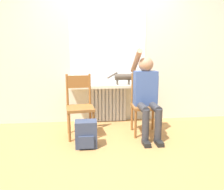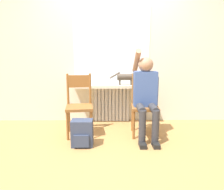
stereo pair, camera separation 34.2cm
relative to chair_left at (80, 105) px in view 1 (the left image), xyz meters
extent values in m
plane|color=#B27F47|center=(0.50, -0.49, -0.48)|extent=(12.00, 12.00, 0.00)
cube|color=beige|center=(0.50, 0.74, 0.87)|extent=(7.00, 0.06, 2.70)
cube|color=silver|center=(0.50, 0.68, -0.15)|extent=(0.65, 0.05, 0.66)
cube|color=silver|center=(0.21, 0.63, -0.15)|extent=(0.05, 0.03, 0.63)
cube|color=silver|center=(0.27, 0.63, -0.15)|extent=(0.05, 0.03, 0.63)
cube|color=silver|center=(0.34, 0.63, -0.15)|extent=(0.05, 0.03, 0.63)
cube|color=silver|center=(0.40, 0.63, -0.15)|extent=(0.05, 0.03, 0.63)
cube|color=silver|center=(0.47, 0.63, -0.15)|extent=(0.05, 0.03, 0.63)
cube|color=silver|center=(0.53, 0.63, -0.15)|extent=(0.05, 0.03, 0.63)
cube|color=silver|center=(0.60, 0.63, -0.15)|extent=(0.05, 0.03, 0.63)
cube|color=silver|center=(0.66, 0.63, -0.15)|extent=(0.05, 0.03, 0.63)
cube|color=silver|center=(0.73, 0.63, -0.15)|extent=(0.05, 0.03, 0.63)
cube|color=silver|center=(0.79, 0.63, -0.15)|extent=(0.05, 0.03, 0.63)
cube|color=beige|center=(0.50, 0.55, 0.21)|extent=(1.40, 0.34, 0.05)
cube|color=white|center=(0.50, 0.71, 0.90)|extent=(1.35, 0.01, 1.34)
cube|color=brown|center=(0.01, -0.04, -0.04)|extent=(0.44, 0.44, 0.04)
cylinder|color=brown|center=(-0.15, -0.24, -0.27)|extent=(0.04, 0.04, 0.42)
cylinder|color=brown|center=(0.20, -0.19, -0.27)|extent=(0.04, 0.04, 0.42)
cylinder|color=brown|center=(-0.19, 0.11, -0.27)|extent=(0.04, 0.04, 0.42)
cylinder|color=brown|center=(0.16, 0.15, -0.27)|extent=(0.04, 0.04, 0.42)
cylinder|color=brown|center=(-0.19, 0.11, 0.22)|extent=(0.04, 0.04, 0.48)
cylinder|color=brown|center=(0.16, 0.15, 0.22)|extent=(0.04, 0.04, 0.48)
cube|color=brown|center=(-0.02, 0.13, 0.34)|extent=(0.36, 0.07, 0.19)
cube|color=brown|center=(1.00, -0.04, -0.04)|extent=(0.42, 0.42, 0.04)
cylinder|color=brown|center=(0.82, -0.21, -0.27)|extent=(0.04, 0.04, 0.42)
cylinder|color=brown|center=(1.16, -0.22, -0.27)|extent=(0.04, 0.04, 0.42)
cylinder|color=brown|center=(0.83, 0.14, -0.27)|extent=(0.04, 0.04, 0.42)
cylinder|color=brown|center=(1.18, 0.12, -0.27)|extent=(0.04, 0.04, 0.42)
cylinder|color=brown|center=(0.83, 0.14, 0.22)|extent=(0.04, 0.04, 0.48)
cylinder|color=brown|center=(1.18, 0.12, 0.22)|extent=(0.04, 0.04, 0.48)
cube|color=brown|center=(1.01, 0.13, 0.34)|extent=(0.36, 0.04, 0.19)
cylinder|color=#333338|center=(0.91, -0.23, 0.00)|extent=(0.11, 0.41, 0.11)
cylinder|color=#333338|center=(1.09, -0.23, 0.00)|extent=(0.11, 0.41, 0.11)
cylinder|color=#333338|center=(0.91, -0.43, -0.23)|extent=(0.10, 0.10, 0.49)
cylinder|color=#333338|center=(1.09, -0.43, -0.23)|extent=(0.10, 0.10, 0.49)
cube|color=black|center=(0.91, -0.49, -0.45)|extent=(0.09, 0.20, 0.06)
cube|color=black|center=(1.09, -0.49, -0.45)|extent=(0.09, 0.20, 0.06)
cube|color=#3D5693|center=(1.00, -0.02, 0.24)|extent=(0.34, 0.20, 0.52)
sphere|color=#A87A5B|center=(1.00, -0.02, 0.60)|extent=(0.22, 0.22, 0.22)
cylinder|color=#A87A5B|center=(0.88, 0.11, 0.65)|extent=(0.08, 0.50, 0.38)
cylinder|color=#3D5693|center=(1.15, -0.06, 0.22)|extent=(0.08, 0.08, 0.42)
cylinder|color=#4C4238|center=(0.74, 0.50, 0.36)|extent=(0.29, 0.11, 0.11)
sphere|color=#4C4238|center=(0.92, 0.50, 0.38)|extent=(0.11, 0.11, 0.11)
cone|color=#4C4238|center=(0.92, 0.47, 0.43)|extent=(0.04, 0.04, 0.04)
cone|color=#4C4238|center=(0.92, 0.52, 0.43)|extent=(0.04, 0.04, 0.04)
cylinder|color=#4C4238|center=(0.84, 0.47, 0.27)|extent=(0.03, 0.03, 0.08)
cylinder|color=#4C4238|center=(0.84, 0.53, 0.27)|extent=(0.03, 0.03, 0.08)
cylinder|color=#4C4238|center=(0.64, 0.47, 0.27)|extent=(0.03, 0.03, 0.08)
cylinder|color=#4C4238|center=(0.64, 0.53, 0.27)|extent=(0.03, 0.03, 0.08)
cylinder|color=#4C4238|center=(0.55, 0.50, 0.39)|extent=(0.19, 0.03, 0.12)
cube|color=#333D56|center=(0.09, -0.44, -0.30)|extent=(0.29, 0.20, 0.36)
cube|color=#333D56|center=(0.09, -0.55, -0.37)|extent=(0.20, 0.03, 0.16)
camera|label=1|loc=(0.12, -3.23, 0.77)|focal=35.00mm
camera|label=2|loc=(0.47, -3.25, 0.77)|focal=35.00mm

